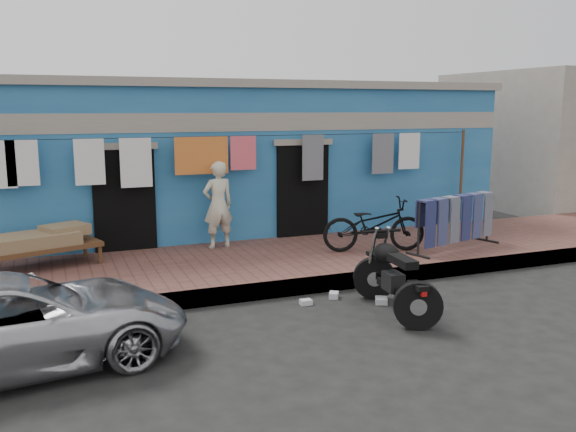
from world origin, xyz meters
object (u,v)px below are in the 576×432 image
object	(u,v)px
charpoy	(43,248)
motorcycle	(395,275)
seated_person	(218,205)
car	(15,321)
bicycle	(374,219)
jeans_rack	(455,221)

from	to	relation	value
charpoy	motorcycle	bearing A→B (deg)	-37.29
seated_person	charpoy	distance (m)	3.10
car	seated_person	bearing A→B (deg)	-49.25
bicycle	charpoy	xyz separation A→B (m)	(-5.58, 1.00, -0.28)
motorcycle	jeans_rack	world-z (taller)	jeans_rack
seated_person	motorcycle	xyz separation A→B (m)	(1.48, -3.78, -0.51)
seated_person	motorcycle	bearing A→B (deg)	102.82
motorcycle	jeans_rack	size ratio (longest dim) A/B	0.80
charpoy	jeans_rack	xyz separation A→B (m)	(7.07, -1.37, 0.20)
car	jeans_rack	xyz separation A→B (m)	(7.36, 2.12, 0.22)
car	charpoy	size ratio (longest dim) A/B	1.87
seated_person	charpoy	size ratio (longest dim) A/B	0.79
seated_person	motorcycle	distance (m)	4.09
motorcycle	jeans_rack	xyz separation A→B (m)	(2.54, 2.07, 0.21)
seated_person	motorcycle	world-z (taller)	seated_person
bicycle	motorcycle	distance (m)	2.68
car	charpoy	xyz separation A→B (m)	(0.29, 3.50, 0.03)
motorcycle	car	bearing A→B (deg)	-174.21
bicycle	car	bearing A→B (deg)	129.11
jeans_rack	motorcycle	bearing A→B (deg)	-140.85
seated_person	charpoy	xyz separation A→B (m)	(-3.04, -0.33, -0.49)
motorcycle	charpoy	world-z (taller)	motorcycle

